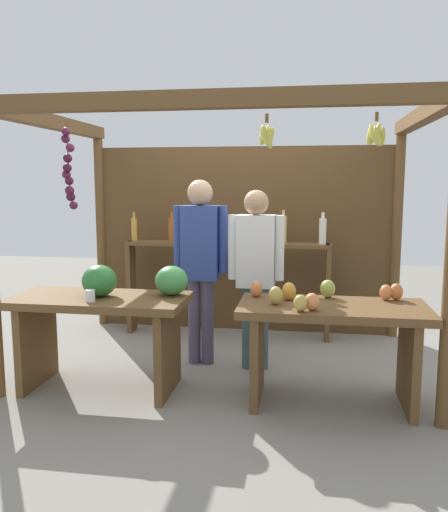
% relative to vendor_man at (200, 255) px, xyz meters
% --- Properties ---
extents(ground_plane, '(12.00, 12.00, 0.00)m').
position_rel_vendor_man_xyz_m(ground_plane, '(0.23, 0.09, -0.99)').
color(ground_plane, gray).
rests_on(ground_plane, ground).
extents(market_stall, '(3.35, 2.20, 2.22)m').
position_rel_vendor_man_xyz_m(market_stall, '(0.23, 0.56, 0.32)').
color(market_stall, brown).
rests_on(market_stall, ground).
extents(fruit_counter_left, '(1.39, 0.64, 0.99)m').
position_rel_vendor_man_xyz_m(fruit_counter_left, '(-0.60, -0.68, -0.37)').
color(fruit_counter_left, brown).
rests_on(fruit_counter_left, ground).
extents(fruit_counter_right, '(1.35, 0.64, 0.88)m').
position_rel_vendor_man_xyz_m(fruit_counter_right, '(1.10, -0.69, -0.43)').
color(fruit_counter_right, brown).
rests_on(fruit_counter_right, ground).
extents(bottle_shelf_unit, '(2.15, 0.22, 1.36)m').
position_rel_vendor_man_xyz_m(bottle_shelf_unit, '(0.11, 0.87, -0.19)').
color(bottle_shelf_unit, brown).
rests_on(bottle_shelf_unit, ground).
extents(vendor_man, '(0.48, 0.22, 1.64)m').
position_rel_vendor_man_xyz_m(vendor_man, '(0.00, 0.00, 0.00)').
color(vendor_man, '#4F4662').
rests_on(vendor_man, ground).
extents(vendor_woman, '(0.48, 0.21, 1.56)m').
position_rel_vendor_man_xyz_m(vendor_woman, '(0.49, -0.06, -0.06)').
color(vendor_woman, '#3E5857').
rests_on(vendor_woman, ground).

